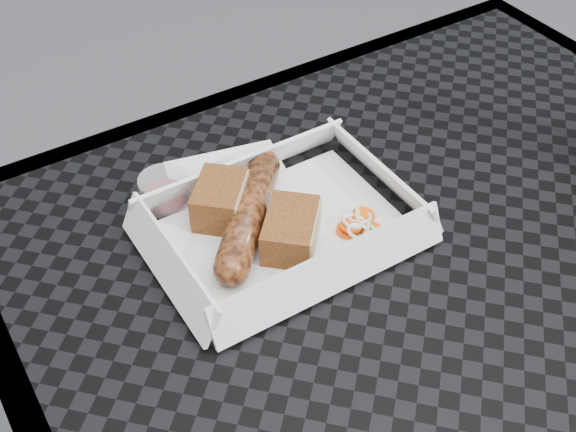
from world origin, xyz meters
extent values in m
cube|color=black|center=(0.00, 0.00, 0.74)|extent=(0.80, 0.80, 0.01)
cube|color=black|center=(0.00, 0.39, 0.73)|extent=(0.80, 0.03, 0.03)
cylinder|color=black|center=(-0.35, 0.35, 0.36)|extent=(0.03, 0.03, 0.73)
cylinder|color=black|center=(0.35, 0.35, 0.36)|extent=(0.03, 0.03, 0.73)
cube|color=white|center=(-0.12, 0.16, 0.75)|extent=(0.22, 0.15, 0.00)
cylinder|color=brown|center=(-0.14, 0.18, 0.77)|extent=(0.12, 0.13, 0.03)
sphere|color=brown|center=(-0.09, 0.23, 0.77)|extent=(0.03, 0.03, 0.03)
sphere|color=brown|center=(-0.19, 0.13, 0.77)|extent=(0.03, 0.03, 0.03)
cube|color=brown|center=(-0.16, 0.21, 0.77)|extent=(0.07, 0.07, 0.04)
cube|color=brown|center=(-0.12, 0.14, 0.77)|extent=(0.08, 0.08, 0.03)
cylinder|color=#F1520A|center=(-0.06, 0.12, 0.75)|extent=(0.02, 0.02, 0.00)
torus|color=white|center=(-0.05, 0.11, 0.75)|extent=(0.02, 0.02, 0.00)
cube|color=#B2D17F|center=(-0.05, 0.12, 0.75)|extent=(0.02, 0.02, 0.00)
cube|color=white|center=(-0.12, 0.24, 0.75)|extent=(0.14, 0.14, 0.00)
cylinder|color=maroon|center=(-0.19, 0.26, 0.76)|extent=(0.05, 0.05, 0.03)
cylinder|color=silver|center=(-0.13, 0.23, 0.76)|extent=(0.05, 0.05, 0.03)
camera|label=1|loc=(-0.37, -0.26, 1.24)|focal=45.00mm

